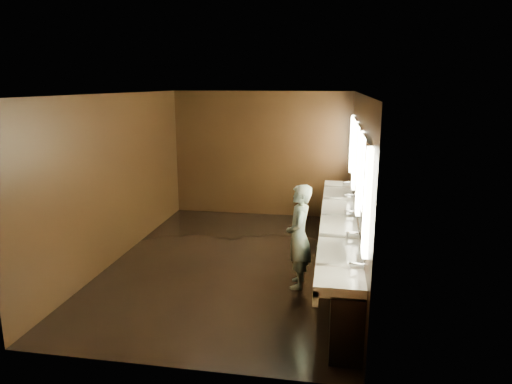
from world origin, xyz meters
TOP-DOWN VIEW (x-y plane):
  - floor at (0.00, 0.00)m, footprint 6.00×6.00m
  - ceiling at (0.00, 0.00)m, footprint 4.00×6.00m
  - wall_back at (0.00, 3.00)m, footprint 4.00×0.02m
  - wall_front at (0.00, -3.00)m, footprint 4.00×0.02m
  - wall_left at (-2.00, 0.00)m, footprint 0.02×6.00m
  - wall_right at (2.00, 0.00)m, footprint 0.02×6.00m
  - sink_counter at (1.79, 0.00)m, footprint 0.55×5.40m
  - mirror_band at (1.98, -0.00)m, footprint 0.06×5.03m
  - person at (1.15, -0.73)m, footprint 0.39×0.58m
  - trash_bin at (1.58, -0.43)m, footprint 0.45×0.45m

SIDE VIEW (x-z plane):
  - floor at x=0.00m, z-range 0.00..0.00m
  - trash_bin at x=1.58m, z-range 0.00..0.54m
  - sink_counter at x=1.79m, z-range -0.01..1.00m
  - person at x=1.15m, z-range 0.00..1.55m
  - wall_back at x=0.00m, z-range 0.00..2.80m
  - wall_front at x=0.00m, z-range 0.00..2.80m
  - wall_left at x=-2.00m, z-range 0.00..2.80m
  - wall_right at x=2.00m, z-range 0.00..2.80m
  - mirror_band at x=1.98m, z-range 1.17..2.32m
  - ceiling at x=0.00m, z-range 2.79..2.81m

